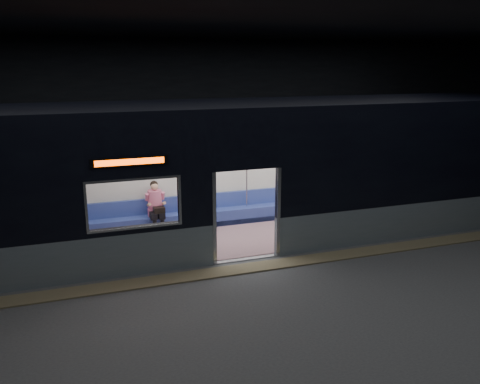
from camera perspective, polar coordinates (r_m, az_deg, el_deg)
station_floor at (r=10.50m, az=2.73°, el=-9.64°), size 24.00×14.00×0.01m
station_envelope at (r=9.61m, az=2.99°, el=10.78°), size 24.00×14.00×5.00m
tactile_strip at (r=10.96m, az=1.64°, el=-8.44°), size 22.80×0.50×0.03m
metro_car at (r=12.22m, az=-1.67°, el=2.95°), size 18.00×3.04×3.35m
passenger at (r=13.07m, az=-9.47°, el=-1.31°), size 0.37×0.64×1.32m
handbag at (r=12.90m, az=-9.08°, el=-1.99°), size 0.32×0.29×0.14m
transit_map at (r=15.42m, az=13.39°, el=3.70°), size 1.12×0.03×0.73m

